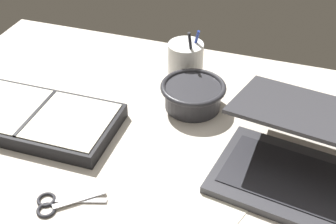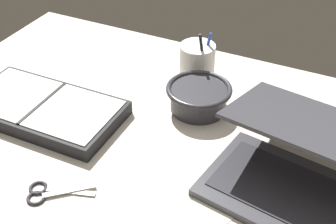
# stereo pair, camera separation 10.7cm
# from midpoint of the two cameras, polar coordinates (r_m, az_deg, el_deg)

# --- Properties ---
(desk_top) EXTENTS (1.40, 1.00, 0.02)m
(desk_top) POSITION_cam_midpoint_polar(r_m,az_deg,el_deg) (1.06, -2.91, -5.92)
(desk_top) COLOR beige
(desk_top) RESTS_ON ground
(laptop) EXTENTS (0.36, 0.36, 0.15)m
(laptop) POSITION_cam_midpoint_polar(r_m,az_deg,el_deg) (1.00, 12.75, -5.51)
(laptop) COLOR #38383D
(laptop) RESTS_ON desk_top
(bowl) EXTENTS (0.17, 0.17, 0.07)m
(bowl) POSITION_cam_midpoint_polar(r_m,az_deg,el_deg) (1.18, 0.26, 2.09)
(bowl) COLOR #2D2D33
(bowl) RESTS_ON desk_top
(pen_cup) EXTENTS (0.10, 0.10, 0.15)m
(pen_cup) POSITION_cam_midpoint_polar(r_m,az_deg,el_deg) (1.29, -0.22, 6.17)
(pen_cup) COLOR white
(pen_cup) RESTS_ON desk_top
(planner) EXTENTS (0.39, 0.21, 0.04)m
(planner) POSITION_cam_midpoint_polar(r_m,az_deg,el_deg) (1.19, -18.16, -0.86)
(planner) COLOR black
(planner) RESTS_ON desk_top
(scissors) EXTENTS (0.14, 0.11, 0.01)m
(scissors) POSITION_cam_midpoint_polar(r_m,az_deg,el_deg) (0.99, -16.65, -10.79)
(scissors) COLOR #B7B7BC
(scissors) RESTS_ON desk_top
(paper_sheet_front) EXTENTS (0.28, 0.32, 0.00)m
(paper_sheet_front) POSITION_cam_midpoint_polar(r_m,az_deg,el_deg) (0.92, -2.73, -13.48)
(paper_sheet_front) COLOR silver
(paper_sheet_front) RESTS_ON desk_top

